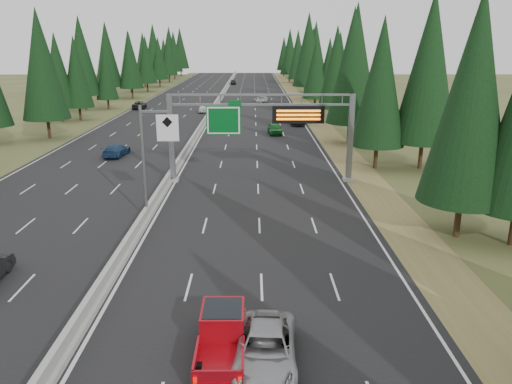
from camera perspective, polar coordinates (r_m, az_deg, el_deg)
road at (r=89.74m, az=-5.24°, el=8.85°), size 32.00×260.00×0.08m
shoulder_right at (r=90.00m, az=6.26°, el=8.84°), size 3.60×260.00×0.06m
shoulder_left at (r=92.95m, az=-16.36°, el=8.52°), size 3.60×260.00×0.06m
median_barrier at (r=89.69m, az=-5.25°, el=9.09°), size 0.70×260.00×0.85m
sign_gantry at (r=44.03m, az=1.42°, el=7.75°), size 16.75×0.98×7.80m
hov_sign_pole at (r=35.07m, az=-11.86°, el=4.20°), size 2.80×0.50×8.00m
tree_row_right at (r=82.89m, az=9.84°, el=14.37°), size 12.09×241.73×18.64m
tree_row_left at (r=90.64m, az=-19.93°, el=13.89°), size 11.74×241.18×18.46m
silver_minivan at (r=20.06m, az=1.13°, el=-17.49°), size 2.67×5.29×1.43m
red_pickup at (r=20.86m, az=-3.87°, el=-15.38°), size 1.83×5.13×1.67m
car_ahead_green at (r=69.13m, az=2.16°, el=7.25°), size 2.08×4.49×1.49m
car_ahead_dkred at (r=88.43m, az=4.21°, el=9.29°), size 1.89×4.77×1.55m
car_ahead_dkgrey at (r=77.59m, az=4.65°, el=8.25°), size 2.39×5.35×1.52m
car_ahead_white at (r=106.68m, az=0.69°, el=10.53°), size 2.60×5.06×1.37m
car_ahead_far at (r=156.30m, az=-2.63°, el=12.46°), size 1.97×4.34×1.44m
car_onc_blue at (r=57.37m, az=-15.68°, el=4.65°), size 2.37×4.87×1.36m
car_onc_white at (r=91.84m, az=-6.09°, el=9.43°), size 1.59×3.76×1.27m
car_onc_far at (r=99.22m, az=-13.18°, el=9.66°), size 2.83×5.32×1.42m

